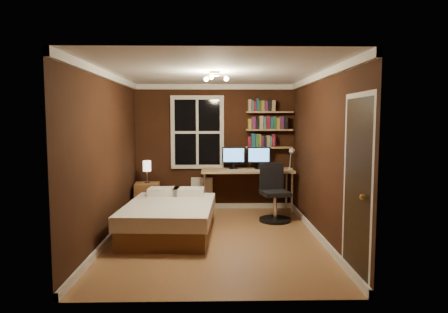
{
  "coord_description": "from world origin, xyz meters",
  "views": [
    {
      "loc": [
        0.01,
        -5.93,
        1.81
      ],
      "look_at": [
        0.15,
        0.45,
        1.21
      ],
      "focal_mm": 32.0,
      "sensor_mm": 36.0,
      "label": 1
    }
  ],
  "objects_px": {
    "bed": "(170,218)",
    "radiator": "(202,194)",
    "bedside_lamp": "(147,172)",
    "office_chair": "(274,199)",
    "desk_lamp": "(291,158)",
    "monitor_left": "(234,158)",
    "desk": "(247,172)",
    "monitor_right": "(259,158)",
    "nightstand": "(148,198)"
  },
  "relations": [
    {
      "from": "bed",
      "to": "radiator",
      "type": "xyz_separation_m",
      "value": [
        0.45,
        1.75,
        0.05
      ]
    },
    {
      "from": "bedside_lamp",
      "to": "office_chair",
      "type": "distance_m",
      "value": 2.48
    },
    {
      "from": "nightstand",
      "to": "radiator",
      "type": "xyz_separation_m",
      "value": [
        1.04,
        0.29,
        0.03
      ]
    },
    {
      "from": "bedside_lamp",
      "to": "office_chair",
      "type": "height_order",
      "value": "office_chair"
    },
    {
      "from": "office_chair",
      "to": "radiator",
      "type": "bearing_deg",
      "value": 134.55
    },
    {
      "from": "desk_lamp",
      "to": "office_chair",
      "type": "height_order",
      "value": "desk_lamp"
    },
    {
      "from": "bed",
      "to": "office_chair",
      "type": "bearing_deg",
      "value": 28.46
    },
    {
      "from": "bed",
      "to": "office_chair",
      "type": "xyz_separation_m",
      "value": [
        1.77,
        0.84,
        0.13
      ]
    },
    {
      "from": "bed",
      "to": "monitor_right",
      "type": "xyz_separation_m",
      "value": [
        1.57,
        1.6,
        0.79
      ]
    },
    {
      "from": "desk",
      "to": "desk_lamp",
      "type": "relative_size",
      "value": 4.03
    },
    {
      "from": "bed",
      "to": "radiator",
      "type": "distance_m",
      "value": 1.81
    },
    {
      "from": "office_chair",
      "to": "monitor_left",
      "type": "bearing_deg",
      "value": 121.38
    },
    {
      "from": "radiator",
      "to": "monitor_left",
      "type": "distance_m",
      "value": 0.98
    },
    {
      "from": "monitor_right",
      "to": "desk_lamp",
      "type": "bearing_deg",
      "value": -14.78
    },
    {
      "from": "radiator",
      "to": "desk_lamp",
      "type": "distance_m",
      "value": 1.91
    },
    {
      "from": "office_chair",
      "to": "bed",
      "type": "bearing_deg",
      "value": -165.37
    },
    {
      "from": "bedside_lamp",
      "to": "monitor_left",
      "type": "relative_size",
      "value": 0.97
    },
    {
      "from": "monitor_left",
      "to": "desk_lamp",
      "type": "height_order",
      "value": "desk_lamp"
    },
    {
      "from": "monitor_right",
      "to": "monitor_left",
      "type": "bearing_deg",
      "value": 180.0
    },
    {
      "from": "nightstand",
      "to": "monitor_left",
      "type": "height_order",
      "value": "monitor_left"
    },
    {
      "from": "bed",
      "to": "bedside_lamp",
      "type": "bearing_deg",
      "value": 115.35
    },
    {
      "from": "nightstand",
      "to": "office_chair",
      "type": "distance_m",
      "value": 2.45
    },
    {
      "from": "nightstand",
      "to": "radiator",
      "type": "height_order",
      "value": "radiator"
    },
    {
      "from": "bed",
      "to": "radiator",
      "type": "bearing_deg",
      "value": 78.87
    },
    {
      "from": "bedside_lamp",
      "to": "office_chair",
      "type": "bearing_deg",
      "value": -14.77
    },
    {
      "from": "bedside_lamp",
      "to": "radiator",
      "type": "xyz_separation_m",
      "value": [
        1.04,
        0.29,
        -0.48
      ]
    },
    {
      "from": "bedside_lamp",
      "to": "desk",
      "type": "bearing_deg",
      "value": 1.68
    },
    {
      "from": "bedside_lamp",
      "to": "monitor_right",
      "type": "xyz_separation_m",
      "value": [
        2.17,
        0.15,
        0.25
      ]
    },
    {
      "from": "monitor_left",
      "to": "office_chair",
      "type": "distance_m",
      "value": 1.23
    },
    {
      "from": "radiator",
      "to": "desk",
      "type": "bearing_deg",
      "value": -14.93
    },
    {
      "from": "desk",
      "to": "monitor_left",
      "type": "relative_size",
      "value": 3.93
    },
    {
      "from": "bed",
      "to": "office_chair",
      "type": "height_order",
      "value": "office_chair"
    },
    {
      "from": "nightstand",
      "to": "desk",
      "type": "relative_size",
      "value": 0.33
    },
    {
      "from": "bed",
      "to": "bedside_lamp",
      "type": "relative_size",
      "value": 4.4
    },
    {
      "from": "nightstand",
      "to": "office_chair",
      "type": "bearing_deg",
      "value": -20.37
    },
    {
      "from": "monitor_left",
      "to": "desk_lamp",
      "type": "xyz_separation_m",
      "value": [
        1.1,
        -0.16,
        0.01
      ]
    },
    {
      "from": "monitor_right",
      "to": "office_chair",
      "type": "distance_m",
      "value": 1.03
    },
    {
      "from": "bed",
      "to": "radiator",
      "type": "height_order",
      "value": "radiator"
    },
    {
      "from": "bed",
      "to": "monitor_left",
      "type": "height_order",
      "value": "monitor_left"
    },
    {
      "from": "radiator",
      "to": "bed",
      "type": "bearing_deg",
      "value": -104.27
    },
    {
      "from": "desk",
      "to": "monitor_left",
      "type": "height_order",
      "value": "monitor_left"
    },
    {
      "from": "office_chair",
      "to": "desk",
      "type": "bearing_deg",
      "value": 111.66
    },
    {
      "from": "monitor_left",
      "to": "office_chair",
      "type": "relative_size",
      "value": 0.44
    },
    {
      "from": "bed",
      "to": "desk_lamp",
      "type": "height_order",
      "value": "desk_lamp"
    },
    {
      "from": "desk_lamp",
      "to": "office_chair",
      "type": "xyz_separation_m",
      "value": [
        -0.41,
        -0.61,
        -0.67
      ]
    },
    {
      "from": "bed",
      "to": "desk",
      "type": "xyz_separation_m",
      "value": [
        1.34,
        1.52,
        0.51
      ]
    },
    {
      "from": "monitor_left",
      "to": "monitor_right",
      "type": "xyz_separation_m",
      "value": [
        0.5,
        0.0,
        0.0
      ]
    },
    {
      "from": "monitor_right",
      "to": "desk",
      "type": "bearing_deg",
      "value": -159.25
    },
    {
      "from": "monitor_left",
      "to": "desk_lamp",
      "type": "distance_m",
      "value": 1.11
    },
    {
      "from": "monitor_right",
      "to": "desk_lamp",
      "type": "relative_size",
      "value": 1.02
    }
  ]
}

